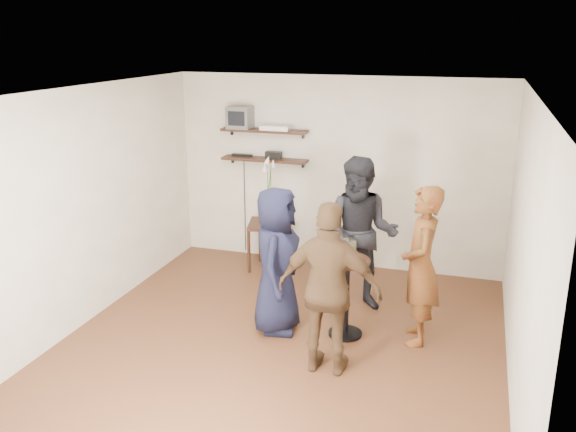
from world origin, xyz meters
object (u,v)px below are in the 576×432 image
Objects in this scene: person_plaid at (421,266)px; crt_monitor at (240,117)px; person_dark at (361,234)px; dvd_deck at (276,128)px; person_navy at (277,260)px; radio at (274,155)px; side_table at (270,230)px; person_brown at (330,290)px; drinks_table at (347,287)px.

crt_monitor is at bearing -132.92° from person_plaid.
crt_monitor reaches higher than person_dark.
dvd_deck is (0.52, 0.00, -0.12)m from crt_monitor.
person_dark reaches higher than person_navy.
side_table is at bearing -80.74° from radio.
crt_monitor is 0.69m from radio.
side_table is at bearing -58.52° from person_brown.
person_brown is at bearing -54.23° from crt_monitor.
dvd_deck is at bearing 0.00° from crt_monitor.
side_table is 0.37× the size of person_dark.
radio is at bearing -138.27° from person_plaid.
crt_monitor reaches higher than radio.
person_brown reaches higher than person_navy.
radio is (0.48, 0.00, -0.50)m from crt_monitor.
crt_monitor is 0.19× the size of person_plaid.
person_brown is at bearing -49.61° from person_plaid.
dvd_deck reaches higher than radio.
person_dark is (1.42, -1.18, -1.00)m from dvd_deck.
crt_monitor is at bearing 180.00° from radio.
dvd_deck reaches higher than person_brown.
crt_monitor reaches higher than person_navy.
drinks_table is 0.54× the size of person_navy.
side_table is 1.66m from person_dark.
person_brown is (-0.00, -1.50, -0.06)m from person_dark.
person_plaid is at bearing -39.47° from radio.
dvd_deck is 2.40m from person_navy.
person_navy is (0.66, -1.66, 0.25)m from side_table.
radio is 3.13m from person_brown.
side_table is at bearing 131.79° from drinks_table.
dvd_deck is 0.38m from radio.
person_brown is (1.42, -2.69, -1.06)m from dvd_deck.
radio reaches higher than drinks_table.
person_dark is at bearing -38.98° from radio.
person_brown reaches higher than drinks_table.
person_dark is at bearing -89.59° from person_brown.
radio is at bearing 99.26° from side_table.
dvd_deck is at bearing 11.97° from person_navy.
person_plaid is at bearing -40.80° from person_dark.
person_dark is at bearing -48.09° from person_navy.
person_navy is at bearing -131.91° from person_dark.
dvd_deck reaches higher than side_table.
person_plaid is (2.17, -1.82, -1.06)m from dvd_deck.
radio is 2.26m from person_navy.
crt_monitor reaches higher than person_brown.
side_table is 2.11m from drinks_table.
person_plaid is 1.50m from person_navy.
person_brown is (-0.75, -0.87, 0.00)m from person_plaid.
dvd_deck reaches higher than person_dark.
person_navy is (-0.75, -0.09, 0.24)m from drinks_table.
drinks_table is 0.80m from person_brown.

